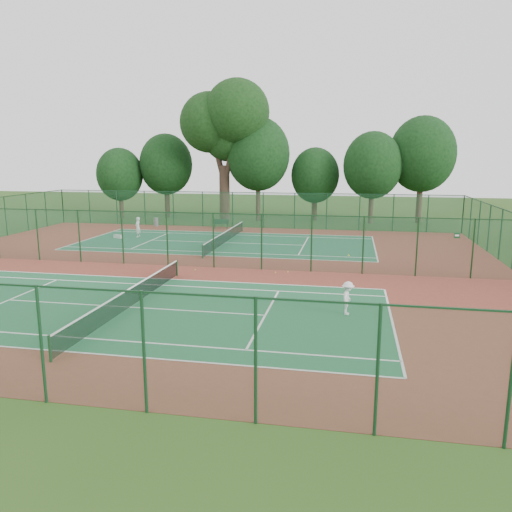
{
  "coord_description": "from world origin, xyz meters",
  "views": [
    {
      "loc": [
        9.98,
        -29.9,
        6.98
      ],
      "look_at": [
        4.96,
        -3.66,
        1.6
      ],
      "focal_mm": 35.0,
      "sensor_mm": 36.0,
      "label": 1
    }
  ],
  "objects_px": {
    "player_far": "(138,227)",
    "trash_bin": "(156,222)",
    "kit_bag": "(118,237)",
    "player_near": "(348,298)",
    "big_tree": "(225,122)",
    "bench": "(221,223)"
  },
  "relations": [
    {
      "from": "player_near",
      "to": "player_far",
      "type": "bearing_deg",
      "value": 50.54
    },
    {
      "from": "kit_bag",
      "to": "big_tree",
      "type": "relative_size",
      "value": 0.05
    },
    {
      "from": "player_near",
      "to": "bench",
      "type": "distance_m",
      "value": 28.03
    },
    {
      "from": "big_tree",
      "to": "player_near",
      "type": "bearing_deg",
      "value": -66.55
    },
    {
      "from": "player_near",
      "to": "trash_bin",
      "type": "bearing_deg",
      "value": 43.3
    },
    {
      "from": "big_tree",
      "to": "trash_bin",
      "type": "bearing_deg",
      "value": -137.55
    },
    {
      "from": "player_near",
      "to": "kit_bag",
      "type": "bearing_deg",
      "value": 54.11
    },
    {
      "from": "bench",
      "to": "big_tree",
      "type": "relative_size",
      "value": 0.11
    },
    {
      "from": "player_near",
      "to": "trash_bin",
      "type": "relative_size",
      "value": 1.75
    },
    {
      "from": "kit_bag",
      "to": "trash_bin",
      "type": "bearing_deg",
      "value": 104.25
    },
    {
      "from": "player_near",
      "to": "kit_bag",
      "type": "xyz_separation_m",
      "value": [
        -19.63,
        17.66,
        -0.62
      ]
    },
    {
      "from": "trash_bin",
      "to": "player_near",
      "type": "bearing_deg",
      "value": -52.8
    },
    {
      "from": "trash_bin",
      "to": "bench",
      "type": "height_order",
      "value": "bench"
    },
    {
      "from": "big_tree",
      "to": "player_far",
      "type": "bearing_deg",
      "value": -111.49
    },
    {
      "from": "player_near",
      "to": "big_tree",
      "type": "xyz_separation_m",
      "value": [
        -13.34,
        30.75,
        9.72
      ]
    },
    {
      "from": "player_near",
      "to": "kit_bag",
      "type": "height_order",
      "value": "player_near"
    },
    {
      "from": "player_far",
      "to": "kit_bag",
      "type": "height_order",
      "value": "player_far"
    },
    {
      "from": "trash_bin",
      "to": "bench",
      "type": "bearing_deg",
      "value": -2.01
    },
    {
      "from": "player_near",
      "to": "big_tree",
      "type": "height_order",
      "value": "big_tree"
    },
    {
      "from": "player_far",
      "to": "trash_bin",
      "type": "bearing_deg",
      "value": -166.94
    },
    {
      "from": "kit_bag",
      "to": "big_tree",
      "type": "distance_m",
      "value": 17.82
    },
    {
      "from": "bench",
      "to": "big_tree",
      "type": "xyz_separation_m",
      "value": [
        -0.9,
        5.64,
        10.0
      ]
    }
  ]
}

